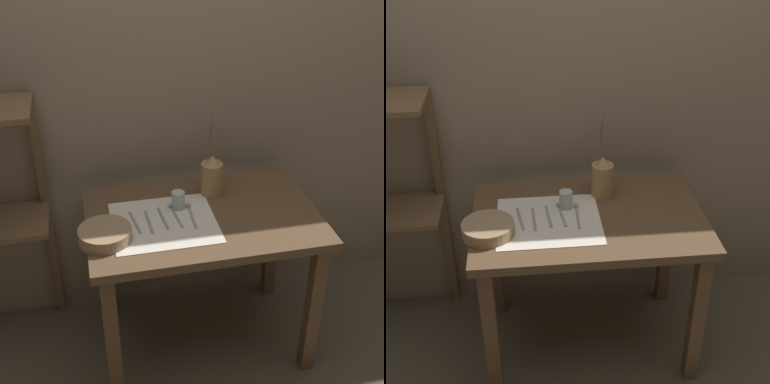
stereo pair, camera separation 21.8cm
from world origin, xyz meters
TOP-DOWN VIEW (x-y plane):
  - ground_plane at (0.00, 0.00)m, footprint 12.00×12.00m
  - stone_wall_back at (0.00, 0.44)m, footprint 7.00×0.06m
  - wooden_table at (0.00, 0.00)m, footprint 1.02×0.67m
  - linen_cloth at (-0.18, -0.03)m, footprint 0.44×0.40m
  - pitcher_with_flowers at (0.08, 0.16)m, footprint 0.10×0.10m
  - wooden_bowl at (-0.43, -0.10)m, footprint 0.22×0.22m
  - glass_tumbler_near at (-0.09, 0.07)m, footprint 0.06×0.06m
  - fork_outer at (-0.30, -0.01)m, footprint 0.04×0.18m
  - knife_center at (-0.24, -0.01)m, footprint 0.02×0.18m
  - fork_inner at (-0.18, -0.00)m, footprint 0.03×0.18m
  - spoon_outer at (-0.12, 0.05)m, footprint 0.04×0.19m
  - spoon_inner at (-0.05, 0.04)m, footprint 0.02×0.19m

SIDE VIEW (x-z plane):
  - ground_plane at x=0.00m, z-range 0.00..0.00m
  - wooden_table at x=0.00m, z-range 0.25..1.00m
  - linen_cloth at x=-0.18m, z-range 0.75..0.75m
  - fork_outer at x=-0.30m, z-range 0.75..0.76m
  - knife_center at x=-0.24m, z-range 0.75..0.76m
  - fork_inner at x=-0.18m, z-range 0.75..0.76m
  - spoon_outer at x=-0.12m, z-range 0.75..0.77m
  - spoon_inner at x=-0.05m, z-range 0.75..0.77m
  - wooden_bowl at x=-0.43m, z-range 0.75..0.81m
  - glass_tumbler_near at x=-0.09m, z-range 0.75..0.84m
  - pitcher_with_flowers at x=0.08m, z-range 0.64..1.05m
  - stone_wall_back at x=0.00m, z-range 0.00..2.40m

